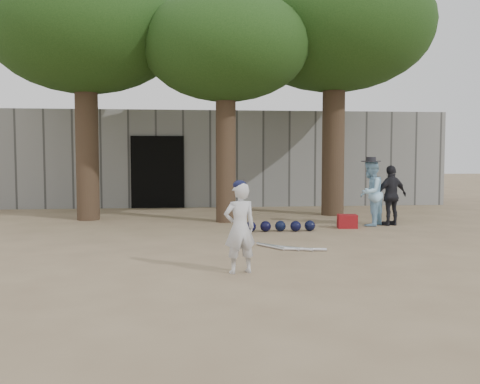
{
  "coord_description": "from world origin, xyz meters",
  "views": [
    {
      "loc": [
        -0.44,
        -8.67,
        1.63
      ],
      "look_at": [
        0.6,
        1.0,
        0.95
      ],
      "focal_mm": 40.0,
      "sensor_mm": 36.0,
      "label": 1
    }
  ],
  "objects": [
    {
      "name": "red_bag",
      "position": [
        3.2,
        2.81,
        0.15
      ],
      "size": [
        0.46,
        0.38,
        0.3
      ],
      "primitive_type": "cube",
      "rotation": [
        0.0,
        0.0,
        -0.15
      ],
      "color": "maroon",
      "rests_on": "ground"
    },
    {
      "name": "spectator_blue",
      "position": [
        3.83,
        3.12,
        0.76
      ],
      "size": [
        0.91,
        0.93,
        1.51
      ],
      "primitive_type": "imported",
      "rotation": [
        0.0,
        0.0,
        3.99
      ],
      "color": "#9ACEEF",
      "rests_on": "ground"
    },
    {
      "name": "ground",
      "position": [
        0.0,
        0.0,
        0.0
      ],
      "size": [
        70.0,
        70.0,
        0.0
      ],
      "primitive_type": "plane",
      "color": "#937C5E",
      "rests_on": "ground"
    },
    {
      "name": "boy_player",
      "position": [
        0.33,
        -1.43,
        0.62
      ],
      "size": [
        0.51,
        0.4,
        1.25
      ],
      "primitive_type": "imported",
      "rotation": [
        0.0,
        0.0,
        3.39
      ],
      "color": "silver",
      "rests_on": "ground"
    },
    {
      "name": "tree_row",
      "position": [
        0.74,
        5.02,
        4.69
      ],
      "size": [
        11.4,
        5.8,
        6.69
      ],
      "color": "brown",
      "rests_on": "ground"
    },
    {
      "name": "back_building",
      "position": [
        -0.0,
        10.33,
        1.5
      ],
      "size": [
        16.0,
        5.24,
        3.0
      ],
      "color": "gray",
      "rests_on": "ground"
    },
    {
      "name": "helmet_row",
      "position": [
        1.62,
        2.44,
        0.12
      ],
      "size": [
        1.51,
        0.28,
        0.23
      ],
      "color": "black",
      "rests_on": "ground"
    },
    {
      "name": "spectator_dark",
      "position": [
        4.34,
        3.13,
        0.69
      ],
      "size": [
        0.88,
        0.57,
        1.39
      ],
      "primitive_type": "imported",
      "rotation": [
        0.0,
        0.0,
        3.46
      ],
      "color": "black",
      "rests_on": "ground"
    },
    {
      "name": "bat_pile",
      "position": [
        1.35,
        0.31,
        0.03
      ],
      "size": [
        1.11,
        0.79,
        0.06
      ],
      "color": "silver",
      "rests_on": "ground"
    }
  ]
}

